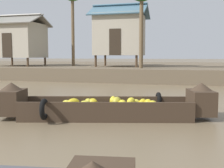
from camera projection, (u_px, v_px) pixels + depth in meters
name	position (u px, v px, depth m)	size (l,w,h in m)	color
ground_plane	(104.00, 95.00, 11.48)	(300.00, 300.00, 0.00)	#726047
riverbank_strip	(150.00, 69.00, 25.82)	(160.00, 20.00, 0.85)	brown
banana_boat	(107.00, 106.00, 7.27)	(5.57, 2.43, 0.94)	#3D2D21
stilt_house_left	(19.00, 40.00, 21.71)	(4.19, 3.47, 3.97)	#4C3826
stilt_house_mid_left	(120.00, 34.00, 20.23)	(4.02, 3.28, 4.52)	#4C3826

